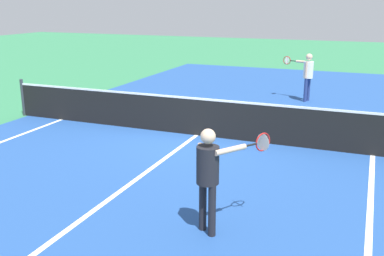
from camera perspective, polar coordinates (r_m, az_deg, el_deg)
name	(u,v)px	position (r m, az deg, el deg)	size (l,w,h in m)	color
ground_plane	(197,135)	(11.22, 0.60, -0.93)	(60.00, 60.00, 0.00)	#337F51
court_surface_inbounds	(197,135)	(11.22, 0.60, -0.92)	(10.62, 24.40, 0.00)	#234C93
line_center_service	(134,181)	(8.49, -7.36, -6.68)	(0.10, 6.40, 0.01)	white
net	(197,116)	(11.09, 0.61, 1.51)	(10.96, 0.09, 1.07)	#33383D
player_near	(210,170)	(6.30, 2.25, -5.32)	(0.91, 0.92, 1.56)	black
player_far	(307,72)	(15.40, 14.45, 6.91)	(1.09, 0.74, 1.58)	navy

